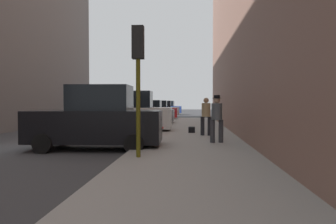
{
  "coord_description": "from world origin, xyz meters",
  "views": [
    {
      "loc": [
        5.95,
        -11.43,
        1.68
      ],
      "look_at": [
        4.91,
        3.26,
        1.22
      ],
      "focal_mm": 35.0,
      "sensor_mm": 36.0,
      "label": 1
    }
  ],
  "objects_px": {
    "parked_gray_coupe": "(146,113)",
    "pedestrian_in_tan_coat": "(206,114)",
    "fire_hydrant": "(159,127)",
    "traffic_light": "(138,62)",
    "duffel_bag": "(192,130)",
    "parked_silver_sedan": "(160,109)",
    "parked_black_suv": "(97,120)",
    "parked_white_van": "(129,114)",
    "parked_red_hatchback": "(155,111)",
    "pedestrian_with_beanie": "(217,116)",
    "parked_blue_sedan": "(165,108)"
  },
  "relations": [
    {
      "from": "parked_white_van",
      "to": "parked_red_hatchback",
      "type": "bearing_deg",
      "value": 90.0
    },
    {
      "from": "traffic_light",
      "to": "pedestrian_with_beanie",
      "type": "relative_size",
      "value": 2.03
    },
    {
      "from": "parked_silver_sedan",
      "to": "duffel_bag",
      "type": "distance_m",
      "value": 19.2
    },
    {
      "from": "pedestrian_in_tan_coat",
      "to": "duffel_bag",
      "type": "xyz_separation_m",
      "value": [
        -0.65,
        1.37,
        -0.81
      ]
    },
    {
      "from": "duffel_bag",
      "to": "fire_hydrant",
      "type": "bearing_deg",
      "value": -145.72
    },
    {
      "from": "parked_black_suv",
      "to": "duffel_bag",
      "type": "height_order",
      "value": "parked_black_suv"
    },
    {
      "from": "parked_black_suv",
      "to": "traffic_light",
      "type": "bearing_deg",
      "value": -51.26
    },
    {
      "from": "parked_silver_sedan",
      "to": "duffel_bag",
      "type": "bearing_deg",
      "value": -79.99
    },
    {
      "from": "parked_silver_sedan",
      "to": "traffic_light",
      "type": "distance_m",
      "value": 26.38
    },
    {
      "from": "parked_blue_sedan",
      "to": "fire_hydrant",
      "type": "xyz_separation_m",
      "value": [
        1.8,
        -26.54,
        -0.35
      ]
    },
    {
      "from": "parked_gray_coupe",
      "to": "pedestrian_with_beanie",
      "type": "xyz_separation_m",
      "value": [
        4.27,
        -11.41,
        0.29
      ]
    },
    {
      "from": "parked_white_van",
      "to": "pedestrian_with_beanie",
      "type": "bearing_deg",
      "value": -49.78
    },
    {
      "from": "pedestrian_in_tan_coat",
      "to": "duffel_bag",
      "type": "relative_size",
      "value": 3.89
    },
    {
      "from": "parked_gray_coupe",
      "to": "pedestrian_in_tan_coat",
      "type": "distance_m",
      "value": 9.69
    },
    {
      "from": "parked_gray_coupe",
      "to": "parked_blue_sedan",
      "type": "height_order",
      "value": "same"
    },
    {
      "from": "parked_white_van",
      "to": "parked_blue_sedan",
      "type": "distance_m",
      "value": 24.41
    },
    {
      "from": "pedestrian_with_beanie",
      "to": "duffel_bag",
      "type": "bearing_deg",
      "value": 103.22
    },
    {
      "from": "parked_black_suv",
      "to": "duffel_bag",
      "type": "bearing_deg",
      "value": 56.47
    },
    {
      "from": "parked_black_suv",
      "to": "pedestrian_with_beanie",
      "type": "height_order",
      "value": "parked_black_suv"
    },
    {
      "from": "parked_red_hatchback",
      "to": "parked_blue_sedan",
      "type": "bearing_deg",
      "value": 90.0
    },
    {
      "from": "parked_red_hatchback",
      "to": "pedestrian_in_tan_coat",
      "type": "distance_m",
      "value": 15.13
    },
    {
      "from": "parked_gray_coupe",
      "to": "pedestrian_with_beanie",
      "type": "relative_size",
      "value": 2.37
    },
    {
      "from": "parked_black_suv",
      "to": "fire_hydrant",
      "type": "relative_size",
      "value": 6.61
    },
    {
      "from": "duffel_bag",
      "to": "parked_silver_sedan",
      "type": "bearing_deg",
      "value": 100.01
    },
    {
      "from": "parked_black_suv",
      "to": "parked_silver_sedan",
      "type": "height_order",
      "value": "parked_black_suv"
    },
    {
      "from": "parked_gray_coupe",
      "to": "fire_hydrant",
      "type": "bearing_deg",
      "value": -78.03
    },
    {
      "from": "parked_silver_sedan",
      "to": "parked_black_suv",
      "type": "bearing_deg",
      "value": -90.0
    },
    {
      "from": "fire_hydrant",
      "to": "duffel_bag",
      "type": "bearing_deg",
      "value": 34.28
    },
    {
      "from": "parked_black_suv",
      "to": "parked_silver_sedan",
      "type": "bearing_deg",
      "value": 90.0
    },
    {
      "from": "parked_silver_sedan",
      "to": "traffic_light",
      "type": "xyz_separation_m",
      "value": [
        1.85,
        -26.25,
        1.91
      ]
    },
    {
      "from": "parked_black_suv",
      "to": "traffic_light",
      "type": "xyz_separation_m",
      "value": [
        1.85,
        -2.31,
        1.73
      ]
    },
    {
      "from": "parked_gray_coupe",
      "to": "parked_red_hatchback",
      "type": "height_order",
      "value": "same"
    },
    {
      "from": "duffel_bag",
      "to": "parked_gray_coupe",
      "type": "bearing_deg",
      "value": 114.09
    },
    {
      "from": "parked_gray_coupe",
      "to": "parked_silver_sedan",
      "type": "bearing_deg",
      "value": 90.0
    },
    {
      "from": "parked_white_van",
      "to": "duffel_bag",
      "type": "xyz_separation_m",
      "value": [
        3.34,
        -1.09,
        -0.74
      ]
    },
    {
      "from": "parked_white_van",
      "to": "parked_black_suv",
      "type": "bearing_deg",
      "value": -90.0
    },
    {
      "from": "parked_blue_sedan",
      "to": "duffel_bag",
      "type": "relative_size",
      "value": 9.68
    },
    {
      "from": "parked_black_suv",
      "to": "duffel_bag",
      "type": "relative_size",
      "value": 10.57
    },
    {
      "from": "fire_hydrant",
      "to": "traffic_light",
      "type": "distance_m",
      "value": 6.69
    },
    {
      "from": "parked_black_suv",
      "to": "parked_red_hatchback",
      "type": "relative_size",
      "value": 1.1
    },
    {
      "from": "parked_silver_sedan",
      "to": "fire_hydrant",
      "type": "relative_size",
      "value": 6.06
    },
    {
      "from": "parked_black_suv",
      "to": "parked_red_hatchback",
      "type": "distance_m",
      "value": 18.26
    },
    {
      "from": "parked_gray_coupe",
      "to": "pedestrian_in_tan_coat",
      "type": "height_order",
      "value": "pedestrian_in_tan_coat"
    },
    {
      "from": "parked_white_van",
      "to": "duffel_bag",
      "type": "relative_size",
      "value": 10.55
    },
    {
      "from": "pedestrian_with_beanie",
      "to": "fire_hydrant",
      "type": "bearing_deg",
      "value": 130.25
    },
    {
      "from": "parked_black_suv",
      "to": "parked_gray_coupe",
      "type": "distance_m",
      "value": 12.5
    },
    {
      "from": "parked_white_van",
      "to": "parked_silver_sedan",
      "type": "xyz_separation_m",
      "value": [
        0.0,
        17.81,
        -0.18
      ]
    },
    {
      "from": "parked_blue_sedan",
      "to": "pedestrian_in_tan_coat",
      "type": "bearing_deg",
      "value": -81.57
    },
    {
      "from": "parked_white_van",
      "to": "duffel_bag",
      "type": "height_order",
      "value": "parked_white_van"
    },
    {
      "from": "traffic_light",
      "to": "fire_hydrant",
      "type": "bearing_deg",
      "value": 90.45
    }
  ]
}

